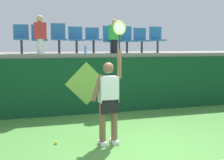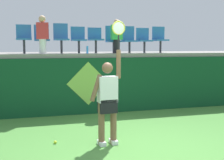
{
  "view_description": "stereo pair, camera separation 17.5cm",
  "coord_description": "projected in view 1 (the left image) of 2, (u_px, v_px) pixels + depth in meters",
  "views": [
    {
      "loc": [
        -2.31,
        -5.23,
        2.01
      ],
      "look_at": [
        -0.29,
        1.21,
        1.24
      ],
      "focal_mm": 48.57,
      "sensor_mm": 36.0,
      "label": 1
    },
    {
      "loc": [
        -2.14,
        -5.28,
        2.01
      ],
      "look_at": [
        -0.29,
        1.21,
        1.24
      ],
      "focal_mm": 48.57,
      "sensor_mm": 36.0,
      "label": 2
    }
  ],
  "objects": [
    {
      "name": "tennis_ball",
      "position": [
        56.0,
        143.0,
        6.2
      ],
      "size": [
        0.07,
        0.07,
        0.07
      ],
      "primitive_type": "sphere",
      "color": "#D1E533",
      "rests_on": "ground_plane"
    },
    {
      "name": "wall_signage_mount",
      "position": [
        87.0,
        114.0,
        8.93
      ],
      "size": [
        1.27,
        0.01,
        1.55
      ],
      "color": "#0F4223",
      "rests_on": "ground_plane"
    },
    {
      "name": "ground_plane",
      "position": [
        145.0,
        150.0,
        5.87
      ],
      "size": [
        40.0,
        40.0,
        0.0
      ],
      "primitive_type": "plane",
      "color": "#478438"
    },
    {
      "name": "stadium_chair_1",
      "position": [
        39.0,
        37.0,
        9.02
      ],
      "size": [
        0.44,
        0.42,
        0.86
      ],
      "color": "#38383D",
      "rests_on": "spectator_platform"
    },
    {
      "name": "stadium_chair_7",
      "position": [
        141.0,
        39.0,
        10.0
      ],
      "size": [
        0.44,
        0.42,
        0.82
      ],
      "color": "#38383D",
      "rests_on": "spectator_platform"
    },
    {
      "name": "spectator_platform",
      "position": [
        88.0,
        54.0,
        10.32
      ],
      "size": [
        13.79,
        2.99,
        0.12
      ],
      "primitive_type": "cube",
      "color": "gray",
      "rests_on": "court_back_wall"
    },
    {
      "name": "stadium_chair_8",
      "position": [
        157.0,
        38.0,
        10.17
      ],
      "size": [
        0.44,
        0.42,
        0.87
      ],
      "color": "#38383D",
      "rests_on": "spectator_platform"
    },
    {
      "name": "stadium_chair_3",
      "position": [
        76.0,
        38.0,
        9.35
      ],
      "size": [
        0.44,
        0.42,
        0.83
      ],
      "color": "#38383D",
      "rests_on": "spectator_platform"
    },
    {
      "name": "spectator_0",
      "position": [
        114.0,
        36.0,
        9.3
      ],
      "size": [
        0.34,
        0.2,
        1.04
      ],
      "color": "black",
      "rests_on": "spectator_platform"
    },
    {
      "name": "spectator_1",
      "position": [
        40.0,
        34.0,
        8.63
      ],
      "size": [
        0.34,
        0.2,
        1.09
      ],
      "color": "white",
      "rests_on": "spectator_platform"
    },
    {
      "name": "stadium_chair_5",
      "position": [
        111.0,
        38.0,
        9.69
      ],
      "size": [
        0.44,
        0.42,
        0.87
      ],
      "color": "#38383D",
      "rests_on": "spectator_platform"
    },
    {
      "name": "stadium_chair_0",
      "position": [
        21.0,
        37.0,
        8.87
      ],
      "size": [
        0.44,
        0.42,
        0.86
      ],
      "color": "#38383D",
      "rests_on": "spectator_platform"
    },
    {
      "name": "water_bottle",
      "position": [
        85.0,
        50.0,
        8.92
      ],
      "size": [
        0.06,
        0.06,
        0.22
      ],
      "primitive_type": "cylinder",
      "color": "#338CE5",
      "rests_on": "spectator_platform"
    },
    {
      "name": "stadium_chair_4",
      "position": [
        93.0,
        38.0,
        9.5
      ],
      "size": [
        0.44,
        0.42,
        0.8
      ],
      "color": "#38383D",
      "rests_on": "spectator_platform"
    },
    {
      "name": "stadium_chair_6",
      "position": [
        126.0,
        38.0,
        9.85
      ],
      "size": [
        0.44,
        0.42,
        0.87
      ],
      "color": "#38383D",
      "rests_on": "spectator_platform"
    },
    {
      "name": "tennis_player",
      "position": [
        109.0,
        98.0,
        6.1
      ],
      "size": [
        0.75,
        0.29,
        2.5
      ],
      "color": "white",
      "rests_on": "ground_plane"
    },
    {
      "name": "court_back_wall",
      "position": [
        99.0,
        85.0,
        9.05
      ],
      "size": [
        13.79,
        0.2,
        1.66
      ],
      "primitive_type": "cube",
      "color": "#0F4223",
      "rests_on": "ground_plane"
    },
    {
      "name": "stadium_chair_2",
      "position": [
        59.0,
        37.0,
        9.19
      ],
      "size": [
        0.44,
        0.42,
        0.92
      ],
      "color": "#38383D",
      "rests_on": "spectator_platform"
    }
  ]
}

